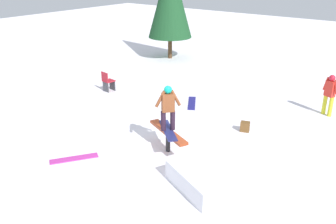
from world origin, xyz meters
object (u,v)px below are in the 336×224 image
Objects in this scene: rail_feature at (168,134)px; bystander_red at (330,93)px; main_rider_on_rail at (168,109)px; loose_snowboard_navy at (192,103)px; folding_chair at (108,82)px; loose_snowboard_magenta at (74,159)px; backpack_on_snow at (245,127)px.

rail_feature is 1.19× the size of bystander_red.
bystander_red is (-2.94, -5.86, -0.50)m from main_rider_on_rail.
folding_chair reaches higher than loose_snowboard_navy.
loose_snowboard_magenta and loose_snowboard_navy have the same top height.
bystander_red is at bearing 2.15° from loose_snowboard_magenta.
loose_snowboard_magenta is 1.56× the size of folding_chair.
main_rider_on_rail is at bearing -132.88° from backpack_on_snow.
folding_chair is at bearing -2.97° from rail_feature.
main_rider_on_rail is 4.38m from loose_snowboard_navy.
backpack_on_snow is at bearing -72.79° from main_rider_on_rail.
backpack_on_snow is (1.74, 3.16, -0.70)m from bystander_red.
loose_snowboard_navy is 4.33× the size of backpack_on_snow.
loose_snowboard_navy is (1.71, -3.80, -0.55)m from rail_feature.
main_rider_on_rail reaches higher than loose_snowboard_magenta.
bystander_red is at bearing -152.32° from folding_chair.
main_rider_on_rail is 4.11× the size of backpack_on_snow.
loose_snowboard_navy is at bearing 140.23° from backpack_on_snow.
backpack_on_snow reaches higher than loose_snowboard_magenta.
main_rider_on_rail reaches higher than backpack_on_snow.
bystander_red is 1.76× the size of folding_chair.
main_rider_on_rail reaches higher than folding_chair.
loose_snowboard_navy is 1.67× the size of folding_chair.
bystander_red reaches higher than backpack_on_snow.
loose_snowboard_navy is at bearing -41.56° from rail_feature.
backpack_on_snow is at bearing 36.74° from loose_snowboard_navy.
rail_feature reaches higher than loose_snowboard_navy.
loose_snowboard_magenta is (4.80, 7.92, -0.86)m from bystander_red.
rail_feature is 1.25× the size of loose_snowboard_navy.
backpack_on_snow is (-1.19, -2.70, -0.39)m from rail_feature.
main_rider_on_rail is 6.25m from folding_chair.
loose_snowboard_navy is 3.11m from backpack_on_snow.
rail_feature reaches higher than loose_snowboard_magenta.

